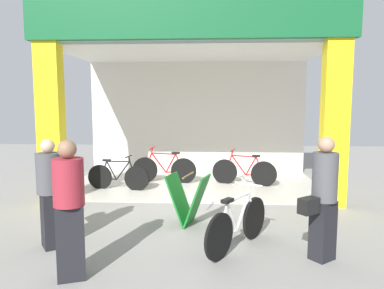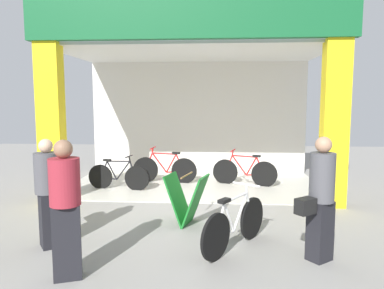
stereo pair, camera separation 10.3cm
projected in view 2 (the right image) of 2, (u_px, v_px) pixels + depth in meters
The scene contains 10 objects.
ground_plane at pixel (189, 203), 7.71m from camera, with size 20.67×20.67×0.00m, color gray.
shop_facade at pixel (194, 97), 9.19m from camera, with size 6.54×3.77×4.22m.
bicycle_inside_0 at pixel (245, 172), 9.30m from camera, with size 1.61×0.54×0.91m.
bicycle_inside_1 at pixel (165, 169), 9.61m from camera, with size 1.71×0.47×0.94m.
bicycle_inside_2 at pixel (118, 176), 8.84m from camera, with size 1.54×0.42×0.85m.
bicycle_parked_0 at pixel (235, 224), 5.29m from camera, with size 0.96×1.41×0.92m.
sandwich_board_sign at pixel (187, 200), 6.35m from camera, with size 0.79×0.71×0.89m.
pedestrian_0 at pixel (66, 207), 4.35m from camera, with size 0.46×0.46×1.69m.
pedestrian_2 at pixel (320, 198), 4.85m from camera, with size 0.64×0.57×1.68m.
pedestrian_3 at pixel (47, 191), 5.35m from camera, with size 0.58×0.67×1.60m.
Camera 2 is at (0.58, -7.49, 2.13)m, focal length 34.23 mm.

